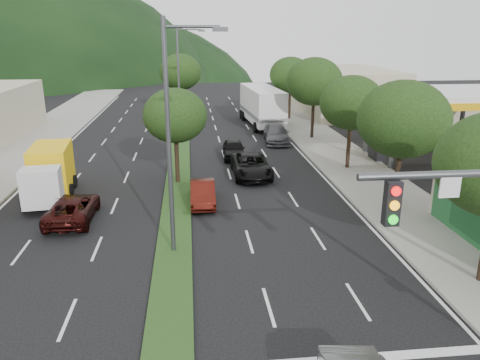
{
  "coord_description": "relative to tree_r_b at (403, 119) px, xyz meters",
  "views": [
    {
      "loc": [
        0.9,
        -11.15,
        9.42
      ],
      "look_at": [
        3.21,
        10.14,
        2.6
      ],
      "focal_mm": 35.0,
      "sensor_mm": 36.0,
      "label": 1
    }
  ],
  "objects": [
    {
      "name": "sidewalk_right",
      "position": [
        0.5,
        13.0,
        -4.96
      ],
      "size": [
        5.0,
        90.0,
        0.15
      ],
      "primitive_type": "cube",
      "color": "gray",
      "rests_on": "ground"
    },
    {
      "name": "sidewalk_left",
      "position": [
        -25.0,
        13.0,
        -4.96
      ],
      "size": [
        6.0,
        90.0,
        0.15
      ],
      "primitive_type": "cube",
      "color": "gray",
      "rests_on": "ground"
    },
    {
      "name": "median",
      "position": [
        -12.0,
        16.0,
        -4.98
      ],
      "size": [
        1.6,
        56.0,
        0.12
      ],
      "primitive_type": "cube",
      "color": "#1F3D16",
      "rests_on": "ground"
    },
    {
      "name": "gas_canopy",
      "position": [
        7.0,
        10.0,
        -0.39
      ],
      "size": [
        12.2,
        8.2,
        5.25
      ],
      "color": "silver",
      "rests_on": "ground"
    },
    {
      "name": "bldg_right_far",
      "position": [
        7.5,
        32.0,
        -2.44
      ],
      "size": [
        10.0,
        16.0,
        5.2
      ],
      "primitive_type": "cube",
      "color": "beige",
      "rests_on": "ground"
    },
    {
      "name": "tree_r_b",
      "position": [
        0.0,
        0.0,
        0.0
      ],
      "size": [
        4.8,
        4.8,
        6.94
      ],
      "color": "black",
      "rests_on": "sidewalk_right"
    },
    {
      "name": "tree_r_c",
      "position": [
        0.0,
        8.0,
        -0.29
      ],
      "size": [
        4.4,
        4.4,
        6.48
      ],
      "color": "black",
      "rests_on": "sidewalk_right"
    },
    {
      "name": "tree_r_d",
      "position": [
        0.0,
        18.0,
        0.14
      ],
      "size": [
        5.0,
        5.0,
        7.17
      ],
      "color": "black",
      "rests_on": "sidewalk_right"
    },
    {
      "name": "tree_r_e",
      "position": [
        0.0,
        28.0,
        -0.14
      ],
      "size": [
        4.6,
        4.6,
        6.71
      ],
      "color": "black",
      "rests_on": "sidewalk_right"
    },
    {
      "name": "tree_med_near",
      "position": [
        -12.0,
        6.0,
        -0.61
      ],
      "size": [
        4.0,
        4.0,
        6.02
      ],
      "color": "black",
      "rests_on": "median"
    },
    {
      "name": "tree_med_far",
      "position": [
        -12.0,
        32.0,
        -0.03
      ],
      "size": [
        4.8,
        4.8,
        6.94
      ],
      "color": "black",
      "rests_on": "median"
    },
    {
      "name": "streetlight_near",
      "position": [
        -11.79,
        -4.0,
        0.55
      ],
      "size": [
        2.6,
        0.25,
        10.0
      ],
      "color": "#47494C",
      "rests_on": "ground"
    },
    {
      "name": "streetlight_mid",
      "position": [
        -11.79,
        21.0,
        0.55
      ],
      "size": [
        2.6,
        0.25,
        10.0
      ],
      "color": "#47494C",
      "rests_on": "ground"
    },
    {
      "name": "suv_maroon",
      "position": [
        -17.31,
        0.32,
        -4.38
      ],
      "size": [
        2.2,
        4.76,
        1.32
      ],
      "primitive_type": "imported",
      "rotation": [
        0.0,
        0.0,
        3.14
      ],
      "color": "black",
      "rests_on": "ground"
    },
    {
      "name": "car_queue_a",
      "position": [
        -7.77,
        12.04,
        -4.33
      ],
      "size": [
        1.84,
        4.22,
        1.42
      ],
      "primitive_type": "imported",
      "rotation": [
        0.0,
        0.0,
        -0.04
      ],
      "color": "black",
      "rests_on": "ground"
    },
    {
      "name": "car_queue_b",
      "position": [
        -3.48,
        17.04,
        -4.29
      ],
      "size": [
        2.51,
        5.31,
        1.5
      ],
      "primitive_type": "imported",
      "rotation": [
        0.0,
        0.0,
        -0.08
      ],
      "color": "#504F55",
      "rests_on": "ground"
    },
    {
      "name": "car_queue_c",
      "position": [
        -10.5,
        2.04,
        -4.39
      ],
      "size": [
        1.4,
        3.93,
        1.29
      ],
      "primitive_type": "imported",
      "rotation": [
        0.0,
        0.0,
        -0.01
      ],
      "color": "#4A120C",
      "rests_on": "ground"
    },
    {
      "name": "car_queue_d",
      "position": [
        -7.06,
        7.04,
        -4.29
      ],
      "size": [
        2.48,
        5.35,
        1.49
      ],
      "primitive_type": "imported",
      "rotation": [
        0.0,
        0.0,
        0.0
      ],
      "color": "black",
      "rests_on": "ground"
    },
    {
      "name": "box_truck",
      "position": [
        -19.37,
        4.2,
        -3.64
      ],
      "size": [
        2.83,
        6.18,
        2.96
      ],
      "rotation": [
        0.0,
        0.0,
        3.24
      ],
      "color": "silver",
      "rests_on": "ground"
    },
    {
      "name": "motorhome",
      "position": [
        -3.56,
        25.14,
        -2.96
      ],
      "size": [
        3.78,
        10.31,
        3.89
      ],
      "rotation": [
        0.0,
        0.0,
        0.07
      ],
      "color": "white",
      "rests_on": "ground"
    }
  ]
}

